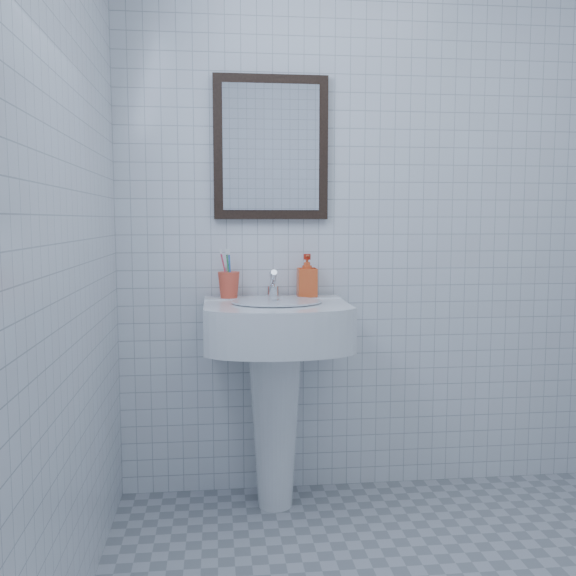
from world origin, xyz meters
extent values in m
cube|color=white|center=(0.00, 1.20, 1.25)|extent=(2.20, 0.02, 2.50)
cube|color=white|center=(-1.10, 0.00, 1.25)|extent=(0.02, 2.40, 2.50)
cone|color=white|center=(-0.42, 1.01, 0.37)|extent=(0.23, 0.23, 0.74)
cube|color=white|center=(-0.42, 0.96, 0.81)|extent=(0.59, 0.42, 0.18)
cube|color=white|center=(-0.42, 1.12, 0.89)|extent=(0.59, 0.11, 0.03)
cylinder|color=silver|center=(-0.42, 0.93, 0.91)|extent=(0.37, 0.37, 0.01)
cylinder|color=silver|center=(-0.42, 1.10, 0.93)|extent=(0.05, 0.05, 0.05)
cylinder|color=silver|center=(-0.42, 1.08, 0.99)|extent=(0.03, 0.10, 0.08)
cylinder|color=silver|center=(-0.42, 1.12, 0.97)|extent=(0.03, 0.05, 0.09)
imported|color=red|center=(-0.27, 1.11, 0.99)|extent=(0.08, 0.09, 0.19)
cube|color=black|center=(-0.42, 1.18, 1.55)|extent=(0.50, 0.04, 0.62)
cube|color=silver|center=(-0.42, 1.16, 1.55)|extent=(0.42, 0.00, 0.54)
camera|label=1|loc=(-0.67, -1.65, 1.24)|focal=40.00mm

